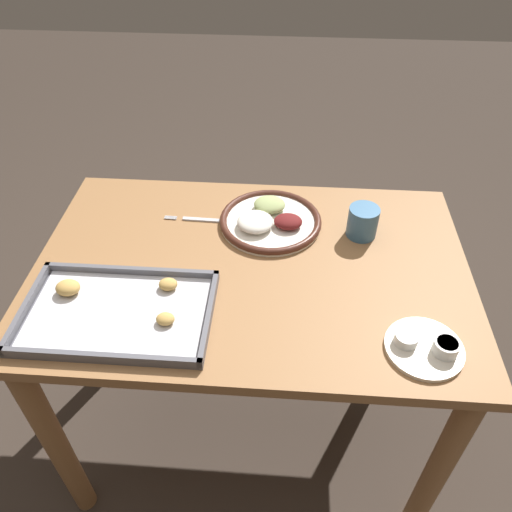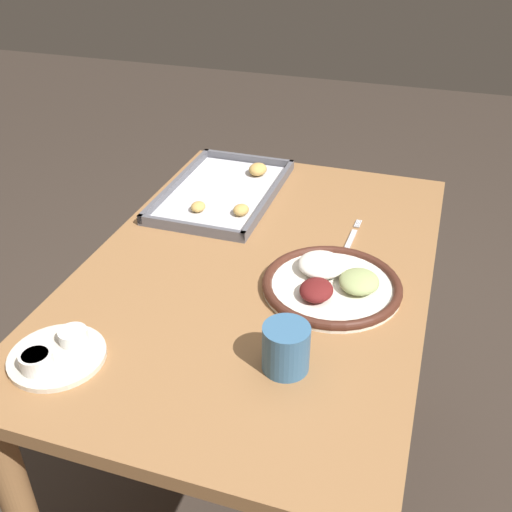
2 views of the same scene
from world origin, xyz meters
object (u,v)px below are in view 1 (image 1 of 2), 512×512
saucer_plate (426,346)px  drinking_cup (363,222)px  fork (205,220)px  baking_tray (117,310)px  dinner_plate (270,220)px

saucer_plate → drinking_cup: (0.10, -0.38, 0.03)m
fork → baking_tray: baking_tray is taller
fork → saucer_plate: size_ratio=1.25×
dinner_plate → saucer_plate: bearing=130.8°
baking_tray → drinking_cup: 0.66m
fork → drinking_cup: size_ratio=2.44×
dinner_plate → saucer_plate: 0.54m
dinner_plate → fork: 0.18m
dinner_plate → baking_tray: 0.48m
fork → baking_tray: (0.15, 0.35, 0.01)m
dinner_plate → fork: size_ratio=1.35×
saucer_plate → drinking_cup: bearing=-74.7°
saucer_plate → dinner_plate: bearing=-49.2°
baking_tray → fork: bearing=-112.7°
fork → saucer_plate: bearing=144.4°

